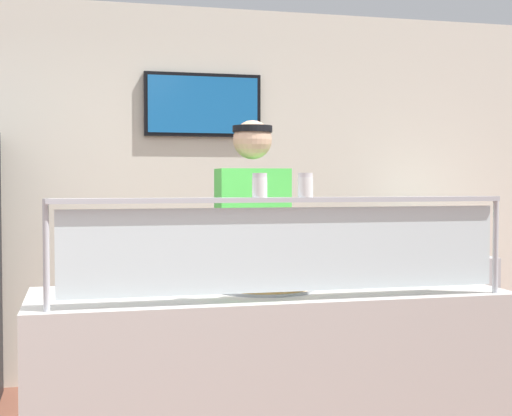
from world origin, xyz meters
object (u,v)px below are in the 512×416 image
at_px(pepper_flake_shaker, 305,187).
at_px(worker_figure, 253,260).
at_px(pizza_box_stack, 437,234).
at_px(parmesan_shaker, 260,187).
at_px(pizza_tray, 265,286).
at_px(pizza_server, 267,282).

relative_size(pepper_flake_shaker, worker_figure, 0.06).
relative_size(worker_figure, pizza_box_stack, 3.76).
xyz_separation_m(parmesan_shaker, worker_figure, (0.22, 1.01, -0.40)).
height_order(pizza_tray, parmesan_shaker, parmesan_shaker).
bearing_deg(pizza_box_stack, pizza_server, -135.23).
xyz_separation_m(pizza_server, worker_figure, (0.11, 0.71, 0.02)).
height_order(pepper_flake_shaker, worker_figure, worker_figure).
xyz_separation_m(pepper_flake_shaker, pizza_box_stack, (1.66, 2.03, -0.36)).
height_order(pizza_server, worker_figure, worker_figure).
distance_m(parmesan_shaker, pizza_box_stack, 2.77).
bearing_deg(pizza_server, worker_figure, 67.93).
xyz_separation_m(pizza_tray, parmesan_shaker, (-0.11, -0.32, 0.44)).
xyz_separation_m(pepper_flake_shaker, worker_figure, (0.03, 1.01, -0.40)).
xyz_separation_m(parmesan_shaker, pepper_flake_shaker, (0.19, 0.00, 0.00)).
relative_size(pizza_server, pepper_flake_shaker, 2.86).
relative_size(parmesan_shaker, pizza_box_stack, 0.21).
height_order(pizza_tray, pizza_box_stack, pizza_box_stack).
relative_size(pizza_server, pizza_box_stack, 0.60).
height_order(pizza_server, parmesan_shaker, parmesan_shaker).
height_order(pepper_flake_shaker, pizza_box_stack, pepper_flake_shaker).
relative_size(pizza_server, parmesan_shaker, 2.90).
height_order(pizza_tray, pepper_flake_shaker, pepper_flake_shaker).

